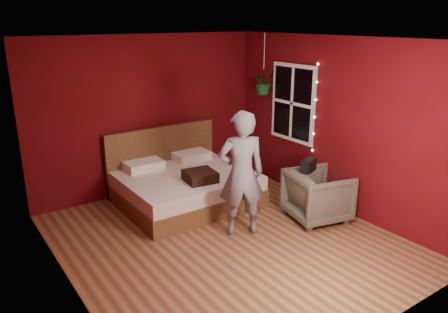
# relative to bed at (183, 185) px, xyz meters

# --- Properties ---
(floor) EXTENTS (4.50, 4.50, 0.00)m
(floor) POSITION_rel_bed_xyz_m (-0.18, -1.45, -0.29)
(floor) COLOR olive
(floor) RESTS_ON ground
(room_walls) EXTENTS (4.04, 4.54, 2.62)m
(room_walls) POSITION_rel_bed_xyz_m (-0.18, -1.45, 1.39)
(room_walls) COLOR #610A15
(room_walls) RESTS_ON ground
(window) EXTENTS (0.05, 0.97, 1.27)m
(window) POSITION_rel_bed_xyz_m (1.79, -0.55, 1.21)
(window) COLOR white
(window) RESTS_ON room_walls
(fairy_lights) EXTENTS (0.04, 0.04, 1.45)m
(fairy_lights) POSITION_rel_bed_xyz_m (1.76, -1.07, 1.21)
(fairy_lights) COLOR silver
(fairy_lights) RESTS_ON room_walls
(bed) EXTENTS (1.99, 1.69, 1.10)m
(bed) POSITION_rel_bed_xyz_m (0.00, 0.00, 0.00)
(bed) COLOR brown
(bed) RESTS_ON ground
(person) EXTENTS (0.74, 0.63, 1.72)m
(person) POSITION_rel_bed_xyz_m (0.11, -1.39, 0.57)
(person) COLOR slate
(person) RESTS_ON ground
(armchair) EXTENTS (0.97, 0.96, 0.74)m
(armchair) POSITION_rel_bed_xyz_m (1.29, -1.68, 0.08)
(armchair) COLOR #565644
(armchair) RESTS_ON ground
(handbag) EXTENTS (0.29, 0.21, 0.19)m
(handbag) POSITION_rel_bed_xyz_m (1.16, -1.58, 0.55)
(handbag) COLOR black
(handbag) RESTS_ON armchair
(throw_pillow) EXTENTS (0.49, 0.49, 0.16)m
(throw_pillow) POSITION_rel_bed_xyz_m (0.02, -0.49, 0.29)
(throw_pillow) COLOR #321910
(throw_pillow) RESTS_ON bed
(hanging_plant) EXTENTS (0.44, 0.39, 1.03)m
(hanging_plant) POSITION_rel_bed_xyz_m (1.67, 0.07, 1.51)
(hanging_plant) COLOR silver
(hanging_plant) RESTS_ON room_walls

